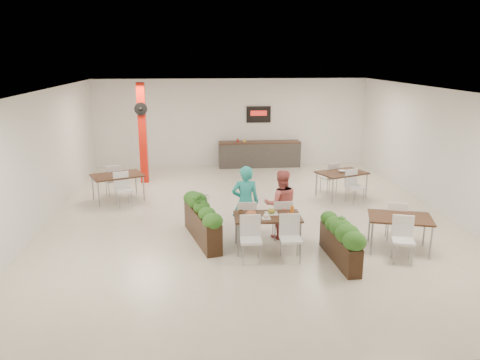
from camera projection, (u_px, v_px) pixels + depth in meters
name	position (u px, v px, depth m)	size (l,w,h in m)	color
ground	(249.00, 218.00, 11.91)	(12.00, 12.00, 0.00)	beige
room_shell	(249.00, 140.00, 11.40)	(10.10, 12.10, 3.22)	white
red_column	(143.00, 132.00, 14.87)	(0.40, 0.41, 3.20)	red
service_counter	(259.00, 153.00, 17.31)	(3.00, 0.64, 2.20)	#322F2C
main_table	(267.00, 221.00, 9.84)	(1.42, 1.65, 0.92)	black
diner_man	(245.00, 203.00, 10.38)	(0.61, 0.40, 1.68)	teal
diner_woman	(281.00, 204.00, 10.46)	(0.76, 0.59, 1.57)	#DC6662
planter_left	(202.00, 218.00, 10.35)	(0.83, 2.06, 1.11)	black
planter_right	(340.00, 238.00, 9.31)	(0.48, 1.79, 0.93)	black
side_table_a	(118.00, 178.00, 13.21)	(1.62, 1.66, 0.92)	black
side_table_b	(342.00, 176.00, 13.52)	(1.57, 1.66, 0.92)	black
side_table_c	(400.00, 222.00, 9.78)	(1.46, 1.67, 0.92)	black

